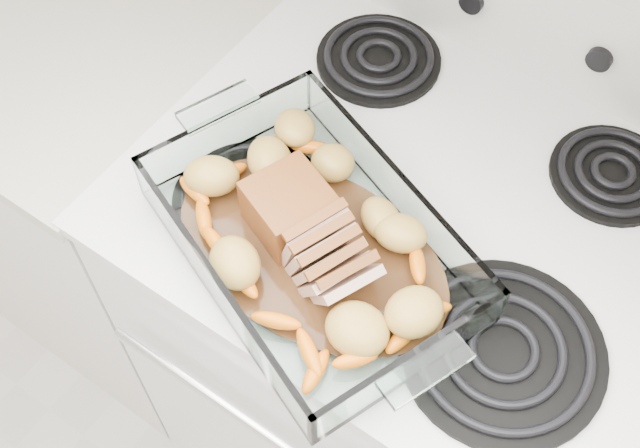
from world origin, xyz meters
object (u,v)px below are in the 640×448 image
Objects in this scene: baking_dish at (311,247)px; counter_left at (135,171)px; electric_range at (404,332)px; pork_roast at (298,229)px.

counter_left is at bearing -175.85° from baking_dish.
counter_left is 0.79m from baking_dish.
electric_range is 0.55m from pork_roast.
baking_dish is at bearing -111.87° from electric_range.
baking_dish is at bearing -17.23° from counter_left.
pork_roast is at bearing -158.62° from baking_dish.
counter_left is (-0.67, -0.00, -0.02)m from electric_range.
baking_dish is (0.59, -0.18, 0.50)m from counter_left.
electric_range is 0.52m from baking_dish.
counter_left is 2.24× the size of baking_dish.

